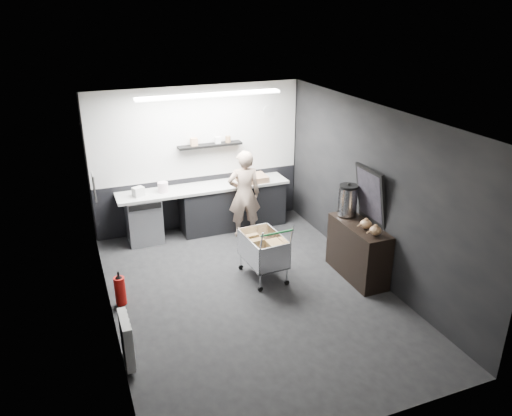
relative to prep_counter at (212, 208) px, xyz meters
name	(u,v)px	position (x,y,z in m)	size (l,w,h in m)	color
floor	(251,294)	(-0.14, -2.42, -0.46)	(5.50, 5.50, 0.00)	black
ceiling	(251,116)	(-0.14, -2.42, 2.24)	(5.50, 5.50, 0.00)	white
wall_back	(198,158)	(-0.14, 0.33, 0.89)	(5.50, 5.50, 0.00)	black
wall_front	(358,319)	(-0.14, -5.17, 0.89)	(5.50, 5.50, 0.00)	black
wall_left	(103,234)	(-2.14, -2.42, 0.89)	(5.50, 5.50, 0.00)	black
wall_right	(372,193)	(1.86, -2.42, 0.89)	(5.50, 5.50, 0.00)	black
kitchen_wall_panel	(197,132)	(-0.14, 0.31, 1.39)	(3.95, 0.02, 1.70)	silver
dado_panel	(201,201)	(-0.14, 0.31, 0.04)	(3.95, 0.02, 1.00)	black
floating_shelf	(210,145)	(0.06, 0.20, 1.16)	(1.20, 0.22, 0.04)	black
wall_clock	(268,111)	(1.26, 0.30, 1.69)	(0.20, 0.20, 0.03)	silver
poster	(94,186)	(-2.12, -1.12, 1.09)	(0.02, 0.30, 0.40)	silver
poster_red_band	(94,182)	(-2.11, -1.12, 1.16)	(0.01, 0.22, 0.10)	red
radiator	(126,340)	(-2.08, -3.32, -0.11)	(0.10, 0.50, 0.60)	silver
ceiling_strip	(210,95)	(-0.14, -0.57, 2.21)	(2.40, 0.20, 0.04)	white
prep_counter	(212,208)	(0.00, 0.00, 0.00)	(3.20, 0.61, 0.90)	black
person	(244,194)	(0.49, -0.45, 0.36)	(0.60, 0.39, 1.64)	beige
shopping_cart	(263,251)	(0.22, -2.01, 0.01)	(0.58, 0.92, 0.99)	silver
sideboard	(358,243)	(1.63, -2.49, 0.11)	(0.51, 1.19, 1.78)	black
fire_extinguisher	(120,290)	(-1.99, -1.99, -0.20)	(0.16, 0.16, 0.52)	#B1100B
cardboard_box	(252,178)	(0.79, -0.05, 0.50)	(0.55, 0.42, 0.11)	#A47957
pink_tub	(163,187)	(-0.90, 0.00, 0.53)	(0.18, 0.18, 0.18)	silver
white_container	(138,192)	(-1.34, -0.05, 0.53)	(0.19, 0.14, 0.17)	silver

